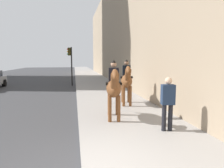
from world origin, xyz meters
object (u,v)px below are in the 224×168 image
Objects in this scene: pedestrian_greeting at (168,100)px; mounted_horse_near at (114,87)px; mounted_horse_far at (127,80)px; traffic_light_near_curb at (70,60)px.

mounted_horse_near is at bearing 50.59° from pedestrian_greeting.
mounted_horse_near is 0.99× the size of mounted_horse_far.
mounted_horse_far is 3.82m from pedestrian_greeting.
mounted_horse_near is at bearing -15.81° from mounted_horse_far.
traffic_light_near_curb is at bearing -162.21° from mounted_horse_near.
mounted_horse_near is 2.49m from mounted_horse_far.
mounted_horse_near is 1.31× the size of pedestrian_greeting.
mounted_horse_far is at bearing -162.16° from traffic_light_near_curb.
pedestrian_greeting is (-3.80, -0.31, -0.25)m from mounted_horse_far.
mounted_horse_far reaches higher than mounted_horse_near.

